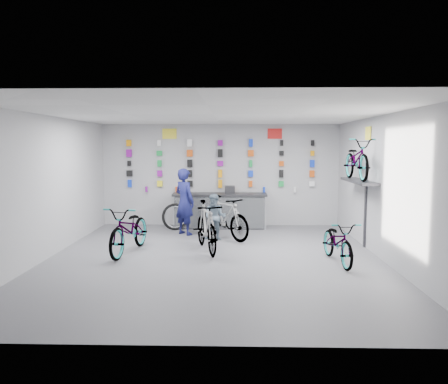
{
  "coord_description": "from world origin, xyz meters",
  "views": [
    {
      "loc": [
        0.45,
        -8.93,
        2.35
      ],
      "look_at": [
        0.18,
        1.4,
        1.27
      ],
      "focal_mm": 35.0,
      "sensor_mm": 36.0,
      "label": 1
    }
  ],
  "objects_px": {
    "bike_left": "(130,229)",
    "bike_service": "(225,217)",
    "counter": "(220,211)",
    "bike_right": "(338,242)",
    "customer": "(215,217)",
    "clerk": "(185,202)",
    "bike_center": "(206,227)"
  },
  "relations": [
    {
      "from": "bike_service",
      "to": "clerk",
      "type": "distance_m",
      "value": 1.26
    },
    {
      "from": "counter",
      "to": "bike_right",
      "type": "distance_m",
      "value": 4.54
    },
    {
      "from": "counter",
      "to": "bike_center",
      "type": "bearing_deg",
      "value": -93.98
    },
    {
      "from": "bike_center",
      "to": "bike_service",
      "type": "height_order",
      "value": "bike_center"
    },
    {
      "from": "bike_left",
      "to": "clerk",
      "type": "xyz_separation_m",
      "value": [
        0.97,
        2.07,
        0.35
      ]
    },
    {
      "from": "counter",
      "to": "customer",
      "type": "relative_size",
      "value": 2.32
    },
    {
      "from": "counter",
      "to": "bike_center",
      "type": "height_order",
      "value": "bike_center"
    },
    {
      "from": "counter",
      "to": "bike_right",
      "type": "relative_size",
      "value": 1.62
    },
    {
      "from": "bike_right",
      "to": "bike_service",
      "type": "height_order",
      "value": "bike_service"
    },
    {
      "from": "customer",
      "to": "clerk",
      "type": "bearing_deg",
      "value": 150.7
    },
    {
      "from": "bike_center",
      "to": "bike_right",
      "type": "distance_m",
      "value": 2.87
    },
    {
      "from": "counter",
      "to": "clerk",
      "type": "xyz_separation_m",
      "value": [
        -0.9,
        -0.98,
        0.4
      ]
    },
    {
      "from": "counter",
      "to": "bike_center",
      "type": "distance_m",
      "value": 2.88
    },
    {
      "from": "counter",
      "to": "bike_left",
      "type": "height_order",
      "value": "bike_left"
    },
    {
      "from": "bike_left",
      "to": "customer",
      "type": "distance_m",
      "value": 2.3
    },
    {
      "from": "customer",
      "to": "bike_left",
      "type": "bearing_deg",
      "value": -133.2
    },
    {
      "from": "bike_right",
      "to": "customer",
      "type": "relative_size",
      "value": 1.43
    },
    {
      "from": "bike_left",
      "to": "bike_center",
      "type": "bearing_deg",
      "value": 14.25
    },
    {
      "from": "bike_left",
      "to": "clerk",
      "type": "relative_size",
      "value": 1.14
    },
    {
      "from": "bike_right",
      "to": "bike_service",
      "type": "distance_m",
      "value": 3.25
    },
    {
      "from": "bike_service",
      "to": "bike_left",
      "type": "bearing_deg",
      "value": 176.21
    },
    {
      "from": "bike_left",
      "to": "bike_center",
      "type": "xyz_separation_m",
      "value": [
        1.68,
        0.18,
        0.03
      ]
    },
    {
      "from": "counter",
      "to": "clerk",
      "type": "bearing_deg",
      "value": -132.7
    },
    {
      "from": "counter",
      "to": "clerk",
      "type": "relative_size",
      "value": 1.52
    },
    {
      "from": "bike_left",
      "to": "clerk",
      "type": "height_order",
      "value": "clerk"
    },
    {
      "from": "bike_center",
      "to": "customer",
      "type": "height_order",
      "value": "customer"
    },
    {
      "from": "counter",
      "to": "bike_right",
      "type": "height_order",
      "value": "counter"
    },
    {
      "from": "bike_right",
      "to": "bike_service",
      "type": "relative_size",
      "value": 0.91
    },
    {
      "from": "bike_right",
      "to": "clerk",
      "type": "height_order",
      "value": "clerk"
    },
    {
      "from": "bike_left",
      "to": "bike_service",
      "type": "bearing_deg",
      "value": 44.99
    },
    {
      "from": "bike_left",
      "to": "customer",
      "type": "height_order",
      "value": "customer"
    },
    {
      "from": "clerk",
      "to": "bike_left",
      "type": "bearing_deg",
      "value": 106.16
    }
  ]
}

